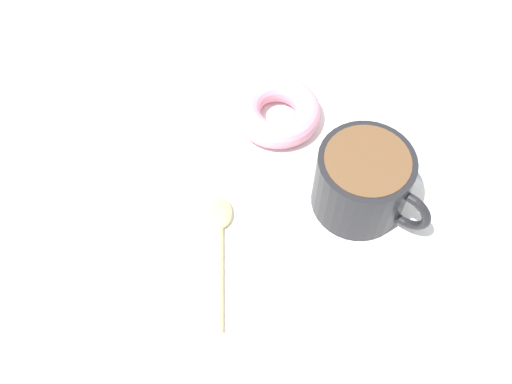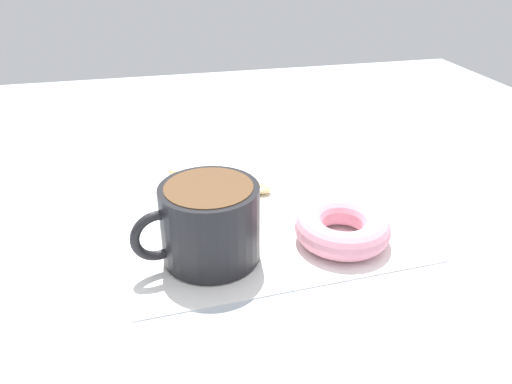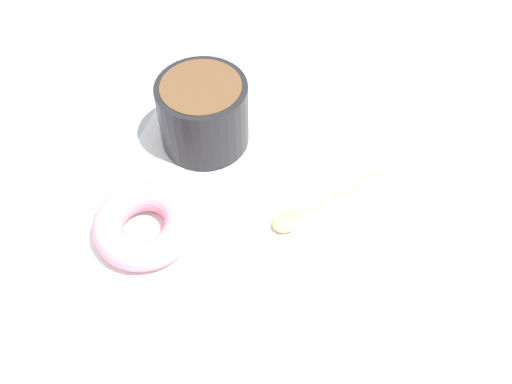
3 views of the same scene
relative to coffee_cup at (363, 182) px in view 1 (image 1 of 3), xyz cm
name	(u,v)px [view 1 (image 1 of 3)]	position (x,y,z in cm)	size (l,w,h in cm)	color
ground_plane	(227,205)	(10.59, -8.88, -5.28)	(120.00, 120.00, 2.00)	#B2BCC6
napkin	(256,203)	(8.34, -6.61, -4.13)	(30.25, 30.25, 0.30)	white
coffee_cup	(363,182)	(0.00, 0.00, 0.00)	(9.48, 12.38, 7.67)	black
donut	(278,112)	(-0.35, -13.64, -2.51)	(9.79, 9.79, 2.95)	pink
spoon	(221,232)	(13.48, -5.92, -3.59)	(9.76, 12.39, 0.90)	#D8B772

